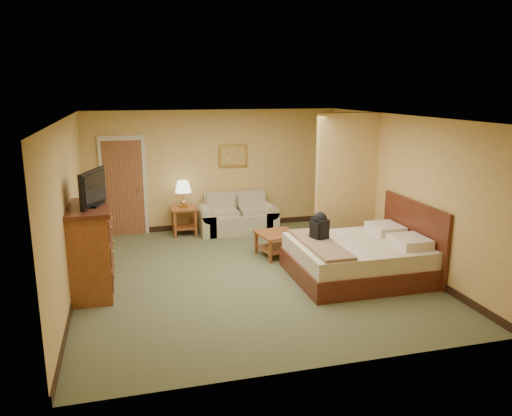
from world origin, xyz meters
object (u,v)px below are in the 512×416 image
object	(u,v)px
dresser	(91,249)
bed	(364,257)
coffee_table	(278,239)
loveseat	(238,219)

from	to	relation	value
dresser	bed	distance (m)	4.33
coffee_table	dresser	size ratio (longest dim) A/B	0.60
coffee_table	bed	xyz separation A→B (m)	(1.07, -1.35, 0.01)
coffee_table	dresser	xyz separation A→B (m)	(-3.22, -0.90, 0.36)
loveseat	bed	size ratio (longest dim) A/B	0.75
loveseat	bed	world-z (taller)	bed
coffee_table	loveseat	bearing A→B (deg)	100.94
dresser	coffee_table	bearing A→B (deg)	15.61
bed	coffee_table	bearing A→B (deg)	128.29
loveseat	bed	xyz separation A→B (m)	(1.41, -3.14, 0.06)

